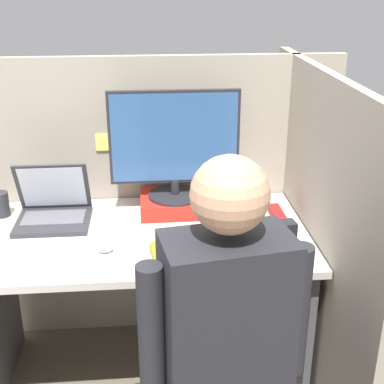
# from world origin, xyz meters

# --- Properties ---
(cubicle_panel_back) EXTENTS (1.84, 0.05, 1.39)m
(cubicle_panel_back) POSITION_xyz_m (-0.00, 0.76, 0.69)
(cubicle_panel_back) COLOR gray
(cubicle_panel_back) RESTS_ON ground
(cubicle_panel_right) EXTENTS (0.04, 1.38, 1.39)m
(cubicle_panel_right) POSITION_xyz_m (0.70, 0.29, 0.69)
(cubicle_panel_right) COLOR gray
(cubicle_panel_right) RESTS_ON ground
(desk) EXTENTS (1.34, 0.74, 0.73)m
(desk) POSITION_xyz_m (0.00, 0.37, 0.54)
(desk) COLOR beige
(desk) RESTS_ON ground
(paper_box) EXTENTS (0.31, 0.25, 0.07)m
(paper_box) POSITION_xyz_m (0.14, 0.58, 0.77)
(paper_box) COLOR red
(paper_box) RESTS_ON desk
(monitor) EXTENTS (0.56, 0.24, 0.47)m
(monitor) POSITION_xyz_m (0.14, 0.58, 1.04)
(monitor) COLOR #232328
(monitor) RESTS_ON paper_box
(laptop) EXTENTS (0.30, 0.26, 0.26)m
(laptop) POSITION_xyz_m (-0.38, 0.51, 0.78)
(laptop) COLOR #2D2D33
(laptop) RESTS_ON desk
(mouse) EXTENTS (0.06, 0.05, 0.03)m
(mouse) POSITION_xyz_m (-0.14, 0.22, 0.75)
(mouse) COLOR silver
(mouse) RESTS_ON desk
(stapler) EXTENTS (0.04, 0.16, 0.04)m
(stapler) POSITION_xyz_m (0.58, 0.45, 0.75)
(stapler) COLOR #A31919
(stapler) RESTS_ON desk
(carrot_toy) EXTENTS (0.04, 0.15, 0.04)m
(carrot_toy) POSITION_xyz_m (0.04, 0.15, 0.75)
(carrot_toy) COLOR orange
(carrot_toy) RESTS_ON desk
(person) EXTENTS (0.47, 0.43, 1.32)m
(person) POSITION_xyz_m (0.22, -0.46, 0.77)
(person) COLOR brown
(person) RESTS_ON ground
(pen_cup) EXTENTS (0.07, 0.07, 0.11)m
(pen_cup) POSITION_xyz_m (-0.61, 0.59, 0.79)
(pen_cup) COLOR #28282D
(pen_cup) RESTS_ON desk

